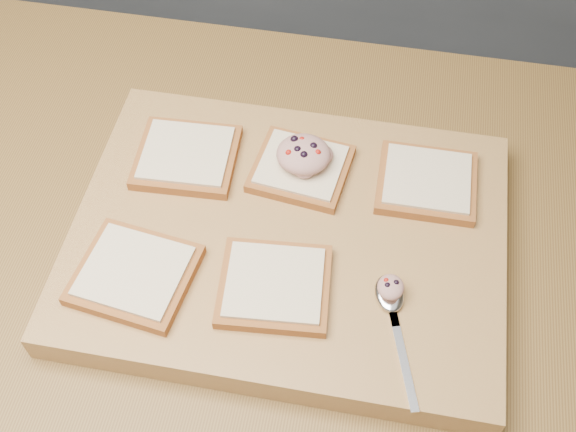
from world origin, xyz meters
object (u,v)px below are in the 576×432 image
object	(u,v)px
tuna_salad_dollop	(303,154)
spoon	(391,303)
bread_far_center	(301,168)
cutting_board	(288,239)

from	to	relation	value
tuna_salad_dollop	spoon	xyz separation A→B (m)	(0.13, -0.17, -0.03)
bread_far_center	cutting_board	bearing A→B (deg)	-90.00
tuna_salad_dollop	cutting_board	bearing A→B (deg)	-91.40
cutting_board	bread_far_center	xyz separation A→B (m)	(0.00, 0.09, 0.03)
cutting_board	spoon	bearing A→B (deg)	-31.19
tuna_salad_dollop	bread_far_center	bearing A→B (deg)	-133.55
tuna_salad_dollop	spoon	distance (m)	0.21
cutting_board	tuna_salad_dollop	bearing A→B (deg)	88.60
cutting_board	spoon	xyz separation A→B (m)	(0.13, -0.08, 0.02)
spoon	bread_far_center	bearing A→B (deg)	127.55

